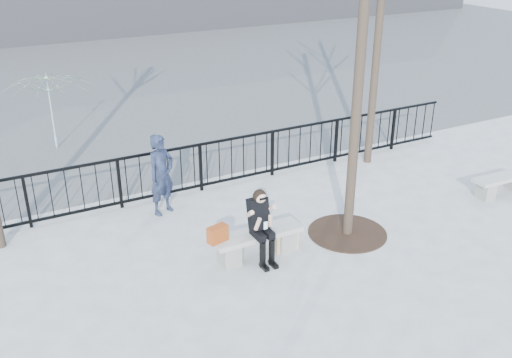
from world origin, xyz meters
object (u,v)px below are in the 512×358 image
seated_woman (262,227)px  standing_man (161,175)px  bench_second (502,183)px  bench_main (257,241)px

seated_woman → standing_man: (-0.89, 2.54, 0.17)m
seated_woman → standing_man: size_ratio=0.80×
seated_woman → bench_second: bearing=-0.9°
standing_man → seated_woman: bearing=-95.1°
bench_second → standing_man: 7.33m
bench_second → bench_main: bearing=-179.4°
bench_main → standing_man: bearing=110.5°
seated_woman → standing_man: bearing=109.4°
bench_main → standing_man: (-0.89, 2.38, 0.54)m
bench_second → standing_man: bearing=161.8°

